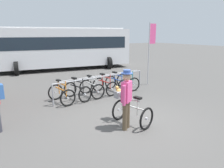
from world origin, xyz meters
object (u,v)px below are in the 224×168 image
at_px(racked_bike_red, 105,86).
at_px(banner_flag, 151,42).
at_px(racked_bike_white, 92,88).
at_px(person_with_featured_bike, 127,97).
at_px(bus_distant, 62,46).
at_px(racked_bike_blue, 117,83).
at_px(racked_bike_teal, 128,81).
at_px(racked_bike_black, 77,91).
at_px(racked_bike_orange, 61,94).
at_px(featured_bicycle, 129,108).

bearing_deg(racked_bike_red, banner_flag, 4.39).
distance_m(racked_bike_white, racked_bike_red, 0.70).
xyz_separation_m(person_with_featured_bike, bus_distant, (1.99, 10.81, 0.79)).
xyz_separation_m(racked_bike_blue, racked_bike_teal, (0.70, 0.07, 0.00)).
height_order(racked_bike_black, bus_distant, bus_distant).
distance_m(racked_bike_blue, bus_distant, 7.49).
distance_m(racked_bike_black, banner_flag, 4.71).
relative_size(racked_bike_white, bus_distant, 0.11).
xyz_separation_m(racked_bike_red, racked_bike_blue, (0.70, 0.07, 0.00)).
relative_size(racked_bike_orange, racked_bike_red, 0.99).
relative_size(bus_distant, banner_flag, 3.21).
distance_m(racked_bike_orange, featured_bicycle, 3.13).
xyz_separation_m(racked_bike_white, racked_bike_blue, (1.39, 0.13, 0.00)).
height_order(racked_bike_blue, featured_bicycle, featured_bicycle).
bearing_deg(racked_bike_red, bus_distant, 84.59).
relative_size(racked_bike_black, racked_bike_blue, 1.08).
bearing_deg(featured_bicycle, racked_bike_black, 97.50).
bearing_deg(racked_bike_red, racked_bike_black, -174.67).
bearing_deg(racked_bike_teal, racked_bike_white, -174.67).
relative_size(person_with_featured_bike, banner_flag, 0.54).
xyz_separation_m(racked_bike_white, person_with_featured_bike, (-0.59, -3.33, 0.58)).
relative_size(racked_bike_red, racked_bike_blue, 1.03).
bearing_deg(racked_bike_teal, racked_bike_red, -174.67).
distance_m(racked_bike_white, bus_distant, 7.74).
height_order(racked_bike_orange, bus_distant, bus_distant).
bearing_deg(person_with_featured_bike, racked_bike_white, 79.87).
distance_m(racked_bike_blue, person_with_featured_bike, 4.03).
bearing_deg(featured_bicycle, racked_bike_orange, 110.40).
distance_m(racked_bike_black, racked_bike_blue, 2.10).
bearing_deg(racked_bike_black, racked_bike_teal, 5.33).
distance_m(racked_bike_red, featured_bicycle, 3.29).
bearing_deg(banner_flag, racked_bike_white, -175.43).
xyz_separation_m(racked_bike_orange, racked_bike_red, (2.09, 0.20, 0.00)).
height_order(racked_bike_white, bus_distant, bus_distant).
bearing_deg(banner_flag, racked_bike_teal, -176.48).
height_order(racked_bike_orange, person_with_featured_bike, person_with_featured_bike).
height_order(racked_bike_white, racked_bike_teal, same).
bearing_deg(banner_flag, racked_bike_orange, -175.21).
bearing_deg(racked_bike_orange, racked_bike_white, 5.33).
distance_m(racked_bike_black, person_with_featured_bike, 3.31).
xyz_separation_m(racked_bike_white, racked_bike_red, (0.70, 0.07, -0.00)).
height_order(racked_bike_teal, featured_bicycle, featured_bicycle).
bearing_deg(racked_bike_white, person_with_featured_bike, -100.13).
relative_size(racked_bike_black, person_with_featured_bike, 0.72).
height_order(racked_bike_teal, bus_distant, bus_distant).
height_order(racked_bike_red, racked_bike_blue, same).
bearing_deg(racked_bike_teal, racked_bike_black, -174.67).
bearing_deg(featured_bicycle, banner_flag, 40.62).
relative_size(racked_bike_teal, person_with_featured_bike, 0.65).
height_order(racked_bike_blue, banner_flag, banner_flag).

